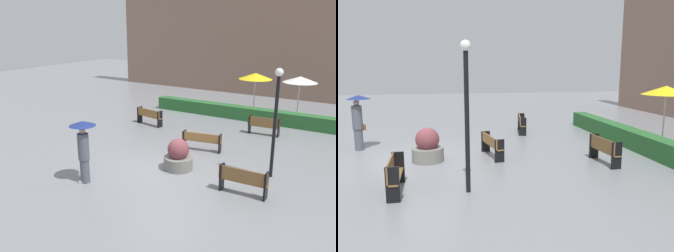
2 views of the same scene
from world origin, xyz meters
TOP-DOWN VIEW (x-y plane):
  - ground_plane at (0.00, 0.00)m, footprint 60.00×60.00m
  - bench_back_row at (1.78, 6.17)m, footprint 1.55×0.46m
  - bench_far_left at (-3.98, 4.64)m, footprint 1.68×0.62m
  - bench_near_right at (3.27, -0.42)m, footprint 1.59×0.38m
  - bench_mid_center at (0.26, 2.54)m, footprint 1.73×0.63m
  - pedestrian_with_umbrella at (-1.67, -2.41)m, footprint 0.90×0.90m
  - planter_pot at (0.45, 0.30)m, footprint 1.09×1.09m
  - lamp_post at (3.61, 1.47)m, footprint 0.28×0.28m
  - patio_umbrella_yellow at (0.01, 9.64)m, footprint 1.90×1.90m
  - hedge_strip at (0.68, 8.40)m, footprint 12.70×0.70m

SIDE VIEW (x-z plane):
  - ground_plane at x=0.00m, z-range 0.00..0.00m
  - hedge_strip at x=0.68m, z-range 0.00..0.73m
  - bench_mid_center at x=0.26m, z-range 0.08..0.88m
  - planter_pot at x=0.45m, z-range -0.09..1.09m
  - bench_back_row at x=1.78m, z-range 0.07..0.96m
  - bench_far_left at x=-3.98m, z-range 0.08..0.96m
  - bench_near_right at x=3.27m, z-range 0.08..0.98m
  - pedestrian_with_umbrella at x=-1.67m, z-range 0.27..2.44m
  - patio_umbrella_yellow at x=0.01m, z-range 1.07..3.56m
  - lamp_post at x=3.61m, z-range 0.44..4.33m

